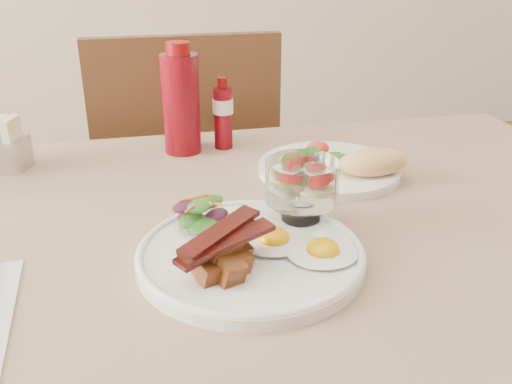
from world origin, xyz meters
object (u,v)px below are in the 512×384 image
at_px(table, 230,290).
at_px(hot_sauce_bottle, 223,114).
at_px(chair_far, 186,191).
at_px(main_plate, 250,256).
at_px(ketchup_bottle, 181,102).
at_px(fruit_cup, 302,182).
at_px(second_plate, 339,166).

xyz_separation_m(table, hot_sauce_bottle, (0.05, 0.34, 0.15)).
xyz_separation_m(chair_far, main_plate, (0.01, -0.74, 0.24)).
height_order(chair_far, ketchup_bottle, ketchup_bottle).
relative_size(chair_far, hot_sauce_bottle, 6.95).
xyz_separation_m(chair_far, hot_sauce_bottle, (0.05, -0.32, 0.29)).
bearing_deg(hot_sauce_bottle, table, -98.20).
xyz_separation_m(fruit_cup, ketchup_bottle, (-0.13, 0.34, 0.02)).
bearing_deg(second_plate, fruit_cup, -124.42).
height_order(main_plate, fruit_cup, fruit_cup).
bearing_deg(main_plate, chair_far, 91.09).
bearing_deg(second_plate, hot_sauce_bottle, 133.62).
bearing_deg(ketchup_bottle, table, -85.38).
distance_m(main_plate, ketchup_bottle, 0.42).
bearing_deg(table, chair_far, 90.00).
bearing_deg(table, fruit_cup, -2.98).
distance_m(chair_far, fruit_cup, 0.74).
height_order(fruit_cup, ketchup_bottle, ketchup_bottle).
height_order(table, second_plate, second_plate).
height_order(main_plate, hot_sauce_bottle, hot_sauce_bottle).
bearing_deg(ketchup_bottle, main_plate, -84.28).
distance_m(chair_far, second_plate, 0.59).
bearing_deg(hot_sauce_bottle, ketchup_bottle, -176.78).
relative_size(chair_far, ketchup_bottle, 4.65).
relative_size(chair_far, second_plate, 3.89).
xyz_separation_m(main_plate, fruit_cup, (0.08, 0.07, 0.06)).
height_order(second_plate, hot_sauce_bottle, hot_sauce_bottle).
distance_m(table, hot_sauce_bottle, 0.38).
bearing_deg(main_plate, table, 100.59).
height_order(second_plate, ketchup_bottle, ketchup_bottle).
bearing_deg(main_plate, ketchup_bottle, 95.72).
relative_size(table, hot_sauce_bottle, 9.94).
height_order(table, fruit_cup, fruit_cup).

